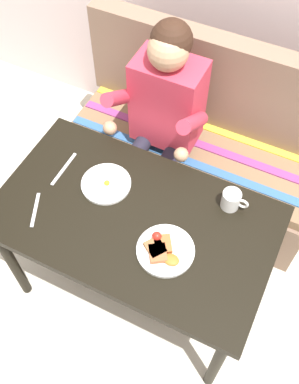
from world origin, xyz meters
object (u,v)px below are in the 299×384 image
(plate_breakfast, at_px, (164,250))
(coffee_mug, at_px, (232,200))
(fork, at_px, (35,210))
(plate_eggs, at_px, (106,184))
(knife, at_px, (64,169))
(table, at_px, (134,227))
(couch, at_px, (196,152))
(person, at_px, (162,114))

(plate_breakfast, relative_size, coffee_mug, 2.00)
(fork, bearing_deg, coffee_mug, 3.34)
(plate_eggs, distance_m, knife, 0.22)
(table, height_order, coffee_mug, coffee_mug)
(coffee_mug, relative_size, knife, 0.59)
(coffee_mug, xyz_separation_m, fork, (-0.74, -0.39, -0.04))
(couch, relative_size, plate_breakfast, 6.11)
(plate_breakfast, xyz_separation_m, coffee_mug, (0.16, 0.32, 0.03))
(person, distance_m, plate_breakfast, 0.76)
(couch, height_order, fork, couch)
(table, xyz_separation_m, couch, (0.00, 0.76, -0.32))
(plate_eggs, distance_m, fork, 0.33)
(fork, distance_m, knife, 0.24)
(person, bearing_deg, coffee_mug, -35.90)
(fork, bearing_deg, person, 47.39)
(coffee_mug, height_order, knife, coffee_mug)
(person, height_order, plate_breakfast, person)
(table, bearing_deg, couch, 90.00)
(couch, bearing_deg, plate_breakfast, -78.00)
(couch, xyz_separation_m, plate_eggs, (-0.19, -0.67, 0.41))
(fork, height_order, knife, same)
(fork, bearing_deg, plate_breakfast, -18.03)
(table, xyz_separation_m, person, (-0.15, 0.59, 0.09))
(person, distance_m, coffee_mug, 0.61)
(table, distance_m, fork, 0.43)
(couch, relative_size, knife, 7.20)
(plate_breakfast, xyz_separation_m, knife, (-0.59, 0.18, -0.01))
(fork, xyz_separation_m, knife, (-0.01, 0.24, 0.00))
(plate_breakfast, bearing_deg, fork, -173.69)
(table, bearing_deg, knife, 168.08)
(couch, bearing_deg, coffee_mug, -57.00)
(plate_breakfast, height_order, coffee_mug, coffee_mug)
(person, distance_m, fork, 0.79)
(fork, bearing_deg, couch, 42.47)
(coffee_mug, bearing_deg, person, 144.10)
(couch, relative_size, person, 1.19)
(plate_eggs, bearing_deg, person, 85.53)
(person, xyz_separation_m, fork, (-0.25, -0.75, -0.01))
(knife, bearing_deg, fork, -88.12)
(table, relative_size, plate_eggs, 5.41)
(plate_breakfast, height_order, plate_eggs, plate_breakfast)
(table, distance_m, coffee_mug, 0.44)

